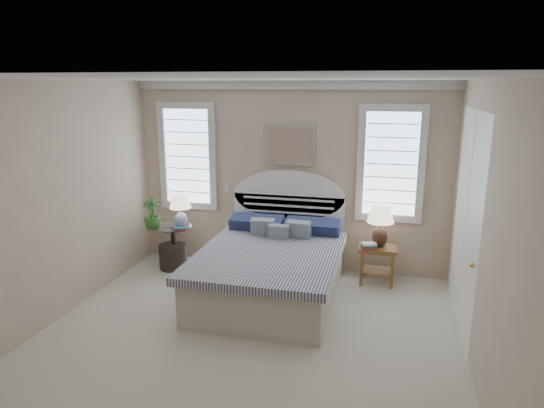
{
  "coord_description": "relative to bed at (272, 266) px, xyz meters",
  "views": [
    {
      "loc": [
        1.4,
        -4.2,
        2.66
      ],
      "look_at": [
        0.11,
        1.0,
        1.32
      ],
      "focal_mm": 32.0,
      "sensor_mm": 36.0,
      "label": 1
    }
  ],
  "objects": [
    {
      "name": "ceiling",
      "position": [
        0.0,
        -1.46,
        2.31
      ],
      "size": [
        4.5,
        5.0,
        0.01
      ],
      "primitive_type": "cube",
      "color": "white",
      "rests_on": "wall_back"
    },
    {
      "name": "window_left",
      "position": [
        -1.55,
        1.02,
        1.21
      ],
      "size": [
        0.9,
        0.06,
        1.6
      ],
      "primitive_type": "cube",
      "color": "silver",
      "rests_on": "wall_back"
    },
    {
      "name": "bed",
      "position": [
        0.0,
        0.0,
        0.0
      ],
      "size": [
        1.72,
        2.28,
        1.47
      ],
      "color": "beige",
      "rests_on": "floor"
    },
    {
      "name": "wall_left",
      "position": [
        -2.25,
        -1.46,
        0.96
      ],
      "size": [
        0.02,
        5.0,
        2.7
      ],
      "primitive_type": "cube",
      "color": "tan",
      "rests_on": "floor"
    },
    {
      "name": "crown_molding",
      "position": [
        0.0,
        1.0,
        2.25
      ],
      "size": [
        4.5,
        0.08,
        0.12
      ],
      "primitive_type": "cube",
      "color": "silver",
      "rests_on": "wall_back"
    },
    {
      "name": "closet_door",
      "position": [
        2.23,
        -0.26,
        0.81
      ],
      "size": [
        0.02,
        1.8,
        2.4
      ],
      "primitive_type": "cube",
      "color": "white",
      "rests_on": "floor"
    },
    {
      "name": "wall_right",
      "position": [
        2.25,
        -1.46,
        0.96
      ],
      "size": [
        0.02,
        5.0,
        2.7
      ],
      "primitive_type": "cube",
      "color": "tan",
      "rests_on": "floor"
    },
    {
      "name": "floor_pot",
      "position": [
        -1.64,
        0.53,
        -0.21
      ],
      "size": [
        0.43,
        0.43,
        0.36
      ],
      "primitive_type": "cylinder",
      "rotation": [
        0.0,
        0.0,
        0.1
      ],
      "color": "black",
      "rests_on": "floor"
    },
    {
      "name": "books_right",
      "position": [
        1.18,
        0.56,
        0.18
      ],
      "size": [
        0.23,
        0.2,
        0.08
      ],
      "rotation": [
        0.0,
        0.0,
        0.31
      ],
      "color": "maroon",
      "rests_on": "nightstand_right"
    },
    {
      "name": "books_left",
      "position": [
        -1.45,
        0.41,
        0.27
      ],
      "size": [
        0.21,
        0.17,
        0.05
      ],
      "rotation": [
        0.0,
        0.0,
        0.28
      ],
      "color": "maroon",
      "rests_on": "side_table_left"
    },
    {
      "name": "nightstand_right",
      "position": [
        1.3,
        0.69,
        0.0
      ],
      "size": [
        0.5,
        0.4,
        0.53
      ],
      "color": "brown",
      "rests_on": "floor"
    },
    {
      "name": "hvac_vent",
      "position": [
        1.2,
        -0.66,
        2.29
      ],
      "size": [
        0.3,
        0.2,
        0.02
      ],
      "primitive_type": "cube",
      "color": "#B2B2B2",
      "rests_on": "ceiling"
    },
    {
      "name": "lamp_right",
      "position": [
        1.31,
        0.69,
        0.5
      ],
      "size": [
        0.44,
        0.44,
        0.58
      ],
      "rotation": [
        0.0,
        0.0,
        -0.25
      ],
      "color": "black",
      "rests_on": "nightstand_right"
    },
    {
      "name": "potted_plant",
      "position": [
        -1.87,
        0.4,
        0.47
      ],
      "size": [
        0.32,
        0.32,
        0.44
      ],
      "primitive_type": "imported",
      "rotation": [
        0.0,
        0.0,
        0.39
      ],
      "color": "#376729",
      "rests_on": "side_table_left"
    },
    {
      "name": "side_table_left",
      "position": [
        -1.65,
        0.59,
        0.0
      ],
      "size": [
        0.56,
        0.56,
        0.63
      ],
      "color": "black",
      "rests_on": "floor"
    },
    {
      "name": "window_right",
      "position": [
        1.4,
        1.02,
        1.21
      ],
      "size": [
        0.9,
        0.06,
        1.6
      ],
      "primitive_type": "cube",
      "color": "silver",
      "rests_on": "wall_back"
    },
    {
      "name": "painting",
      "position": [
        0.0,
        1.0,
        1.43
      ],
      "size": [
        0.74,
        0.04,
        0.58
      ],
      "primitive_type": "cube",
      "color": "silver",
      "rests_on": "wall_back"
    },
    {
      "name": "floor",
      "position": [
        0.0,
        -1.46,
        -0.39
      ],
      "size": [
        4.5,
        5.0,
        0.01
      ],
      "primitive_type": "cube",
      "color": "#B5AA9B",
      "rests_on": "ground"
    },
    {
      "name": "wall_back",
      "position": [
        0.0,
        1.04,
        0.96
      ],
      "size": [
        4.5,
        0.02,
        2.7
      ],
      "primitive_type": "cube",
      "color": "tan",
      "rests_on": "floor"
    },
    {
      "name": "lamp_left",
      "position": [
        -1.49,
        0.55,
        0.55
      ],
      "size": [
        0.34,
        0.34,
        0.51
      ],
      "rotation": [
        0.0,
        0.0,
        -0.1
      ],
      "color": "silver",
      "rests_on": "side_table_left"
    },
    {
      "name": "switch_plate",
      "position": [
        -0.95,
        1.03,
        0.76
      ],
      "size": [
        0.08,
        0.01,
        0.12
      ],
      "primitive_type": "cube",
      "color": "silver",
      "rests_on": "wall_back"
    }
  ]
}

